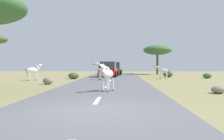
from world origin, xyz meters
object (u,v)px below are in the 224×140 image
Objects in this scene: zebra_0 at (107,74)px; car_1 at (108,70)px; tree_1 at (157,50)px; car_0 at (114,69)px; bush_0 at (168,74)px; rock_0 at (218,90)px; bush_1 at (207,76)px; bush_3 at (74,76)px; zebra_2 at (33,70)px; zebra_4 at (103,69)px; rock_3 at (48,81)px; zebra_3 at (163,71)px.

car_1 is at bearing -64.57° from zebra_0.
car_0 is at bearing -160.48° from tree_1.
bush_0 reaches higher than rock_0.
bush_0 is at bearing 88.07° from rock_0.
bush_3 reaches higher than bush_1.
car_0 is at bearing 110.93° from zebra_2.
tree_1 reaches higher than car_1.
car_0 is 22.10m from rock_0.
zebra_4 is at bearing -61.59° from zebra_0.
rock_3 reaches higher than rock_0.
bush_0 is at bearing 0.95° from zebra_3.
rock_3 is at bearing -6.33° from zebra_2.
zebra_0 is 1.08× the size of zebra_3.
zebra_4 reaches higher than bush_0.
zebra_3 is 11.95m from rock_3.
zebra_3 is at bearing 36.79° from rock_3.
zebra_3 is 1.24× the size of bush_0.
bush_3 is at bearing -173.00° from bush_1.
bush_3 is (-3.11, 2.18, -0.71)m from zebra_4.
zebra_4 is 2.23× the size of rock_3.
bush_3 is at bearing 85.20° from rock_3.
zebra_2 is 1.39× the size of bush_0.
zebra_3 is at bearing -95.85° from tree_1.
bush_3 is at bearing -128.52° from car_1.
car_0 is at bearing 138.63° from bush_0.
zebra_3 is at bearing 2.47° from bush_3.
zebra_0 is 16.57m from bush_0.
bush_1 is (3.75, -9.93, -3.30)m from tree_1.
rock_0 is (5.80, -21.32, -0.66)m from car_0.
bush_1 is at bearing 30.36° from rock_3.
car_0 is 4.88× the size of bush_1.
zebra_2 is 0.92× the size of zebra_4.
rock_0 is 11.44m from rock_3.
car_1 reaches higher than zebra_3.
rock_3 is (-3.91, -10.41, -0.58)m from car_1.
rock_0 is at bearing -107.33° from bush_1.
zebra_0 is 0.35× the size of tree_1.
bush_0 is at bearing 150.31° from bush_1.
zebra_0 is 12.93m from zebra_3.
zebra_3 is at bearing -57.11° from car_0.
tree_1 is at bearing 14.03° from zebra_3.
bush_3 is (-13.90, -1.71, 0.05)m from bush_1.
rock_0 is at bearing -51.02° from bush_3.
tree_1 is 15.78m from bush_3.
tree_1 reaches higher than car_0.
tree_1 is at bearing 98.36° from zebra_2.
zebra_3 is at bearing 64.57° from zebra_2.
tree_1 reaches higher than rock_0.
bush_1 is (10.55, -1.94, -0.58)m from car_1.
car_0 is 1.03× the size of tree_1.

